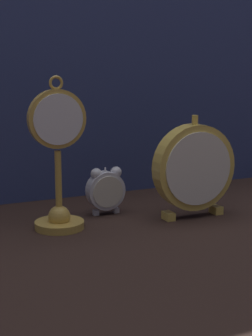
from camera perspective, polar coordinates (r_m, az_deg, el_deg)
name	(u,v)px	position (r m, az deg, el deg)	size (l,w,h in m)	color
ground_plane	(142,228)	(1.20, 1.60, -6.16)	(4.00, 4.00, 0.00)	black
fabric_backdrop_drape	(85,65)	(1.44, -4.14, 10.37)	(1.54, 0.01, 0.67)	navy
pocket_watch_on_stand	(58,169)	(1.18, -6.90, -0.07)	(0.12, 0.10, 0.32)	gold
alarm_clock_twin_bell	(106,189)	(1.29, -2.09, -2.10)	(0.09, 0.03, 0.11)	silver
mantel_clock_silver	(194,168)	(1.27, 6.94, 0.02)	(0.19, 0.04, 0.23)	gold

